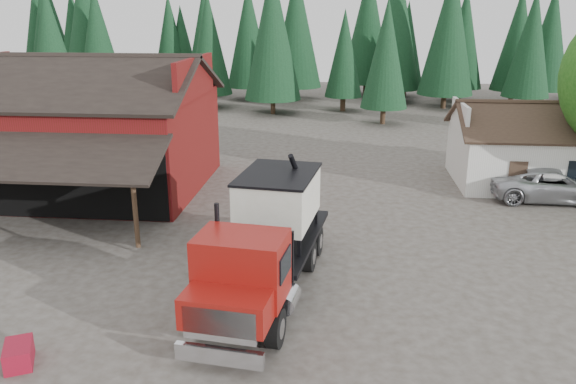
{
  "coord_description": "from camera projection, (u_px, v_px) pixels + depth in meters",
  "views": [
    {
      "loc": [
        2.58,
        -18.37,
        9.17
      ],
      "look_at": [
        0.33,
        4.46,
        1.8
      ],
      "focal_mm": 35.0,
      "sensor_mm": 36.0,
      "label": 1
    }
  ],
  "objects": [
    {
      "name": "silver_car",
      "position": [
        552.0,
        184.0,
        28.43
      ],
      "size": [
        6.2,
        3.01,
        1.7
      ],
      "primitive_type": "imported",
      "rotation": [
        0.0,
        0.0,
        1.54
      ],
      "color": "#B3B5BC",
      "rests_on": "ground"
    },
    {
      "name": "conifer_backdrop",
      "position": [
        319.0,
        102.0,
        60.25
      ],
      "size": [
        76.0,
        16.0,
        16.0
      ],
      "primitive_type": null,
      "color": "black",
      "rests_on": "ground"
    },
    {
      "name": "equip_box",
      "position": [
        19.0,
        354.0,
        15.24
      ],
      "size": [
        1.1,
        1.29,
        0.6
      ],
      "primitive_type": "cube",
      "rotation": [
        0.0,
        0.0,
        0.44
      ],
      "color": "maroon",
      "rests_on": "ground"
    },
    {
      "name": "red_barn",
      "position": [
        88.0,
        139.0,
        30.04
      ],
      "size": [
        12.8,
        13.63,
        7.18
      ],
      "color": "maroon",
      "rests_on": "ground"
    },
    {
      "name": "near_pine_a",
      "position": [
        51.0,
        47.0,
        47.08
      ],
      "size": [
        4.4,
        4.4,
        11.4
      ],
      "color": "#382619",
      "rests_on": "ground"
    },
    {
      "name": "farmhouse",
      "position": [
        531.0,
        154.0,
        31.04
      ],
      "size": [
        8.6,
        6.42,
        4.65
      ],
      "color": "silver",
      "rests_on": "ground"
    },
    {
      "name": "ground",
      "position": [
        267.0,
        276.0,
        20.45
      ],
      "size": [
        120.0,
        120.0,
        0.0
      ],
      "primitive_type": "plane",
      "color": "#433E35",
      "rests_on": "ground"
    },
    {
      "name": "near_pine_b",
      "position": [
        386.0,
        54.0,
        46.52
      ],
      "size": [
        3.96,
        3.96,
        10.4
      ],
      "color": "#382619",
      "rests_on": "ground"
    },
    {
      "name": "feed_truck",
      "position": [
        267.0,
        236.0,
        18.74
      ],
      "size": [
        3.77,
        9.92,
        4.36
      ],
      "rotation": [
        0.0,
        0.0,
        -0.13
      ],
      "color": "black",
      "rests_on": "ground"
    },
    {
      "name": "near_pine_d",
      "position": [
        272.0,
        33.0,
        50.78
      ],
      "size": [
        5.28,
        5.28,
        13.4
      ],
      "color": "#382619",
      "rests_on": "ground"
    }
  ]
}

